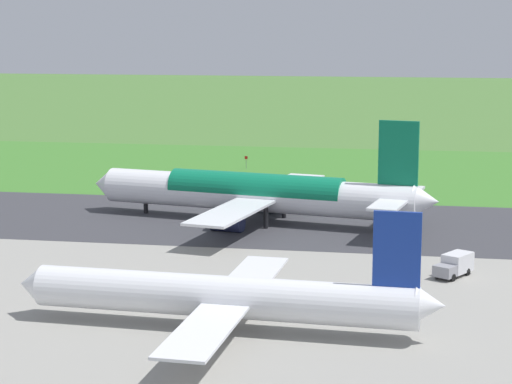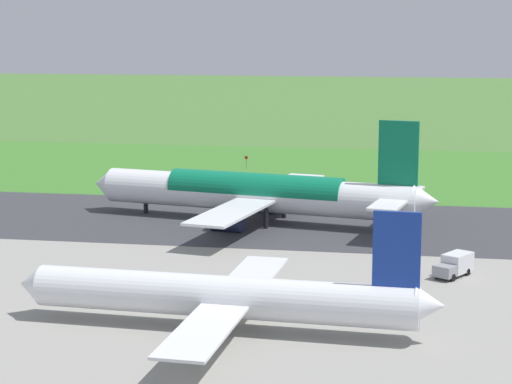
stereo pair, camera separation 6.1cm
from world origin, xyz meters
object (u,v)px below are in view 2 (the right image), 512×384
Objects in this scene: airliner_main at (258,193)px; no_stopping_sign at (246,161)px; traffic_cone_orange at (215,173)px; airliner_parked_mid at (225,296)px; service_truck_fuel at (454,265)px.

no_stopping_sign is at bearing -77.54° from airliner_main.
traffic_cone_orange is at bearing 58.25° from no_stopping_sign.
no_stopping_sign is at bearing -80.63° from airliner_parked_mid.
service_truck_fuel reaches higher than no_stopping_sign.
traffic_cone_orange is (43.76, -70.39, -1.13)m from service_truck_fuel.
airliner_parked_mid is at bearing 102.88° from traffic_cone_orange.
airliner_main is at bearing 102.46° from no_stopping_sign.
no_stopping_sign is (16.79, -101.73, -1.80)m from airliner_parked_mid.
airliner_parked_mid reaches higher than traffic_cone_orange.
airliner_parked_mid is (-5.41, 50.26, -1.00)m from airliner_main.
service_truck_fuel is 82.89m from traffic_cone_orange.
airliner_main is at bearing -43.85° from service_truck_fuel.
airliner_parked_mid is 96.57m from traffic_cone_orange.
no_stopping_sign is at bearing -63.43° from service_truck_fuel.
airliner_main is 8.79× the size of service_truck_fuel.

